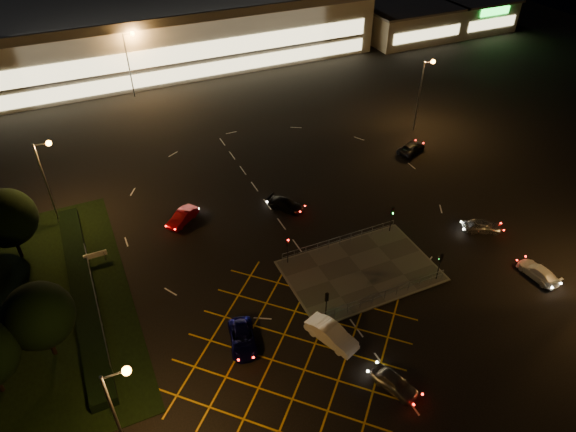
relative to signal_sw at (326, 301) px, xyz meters
name	(u,v)px	position (x,y,z in m)	size (l,w,h in m)	color
ground	(333,264)	(4.00, 5.99, -2.37)	(180.00, 180.00, 0.00)	black
pedestrian_island	(360,271)	(6.00, 3.99, -2.31)	(14.00, 9.00, 0.12)	#4C4944
grass_verge	(26,311)	(-24.00, 11.99, -2.33)	(18.00, 30.00, 0.08)	black
hedge	(83,291)	(-19.00, 11.99, -1.87)	(2.00, 26.00, 1.00)	black
supermarket	(170,29)	(4.00, 67.95, 2.95)	(72.00, 26.50, 10.50)	beige
retail_unit_a	(406,21)	(50.00, 59.97, 0.85)	(18.80, 14.80, 6.35)	beige
retail_unit_b	(469,11)	(66.00, 59.95, 0.85)	(14.80, 14.80, 6.35)	beige
streetlight_sw	(121,408)	(-17.56, -6.01, 4.20)	(1.78, 0.56, 10.03)	slate
streetlight_nw	(48,173)	(-19.56, 23.99, 4.20)	(1.78, 0.56, 10.03)	slate
streetlight_ne	(423,86)	(28.44, 25.99, 4.20)	(1.78, 0.56, 10.03)	slate
streetlight_far_left	(130,56)	(-5.56, 53.99, 4.20)	(1.78, 0.56, 10.03)	slate
streetlight_far_right	(350,19)	(34.44, 55.99, 4.20)	(1.78, 0.56, 10.03)	slate
signal_sw	(326,301)	(0.00, 0.00, 0.00)	(0.28, 0.30, 3.15)	black
signal_se	(440,261)	(12.00, 0.00, 0.00)	(0.28, 0.30, 3.15)	black
signal_nw	(288,245)	(0.00, 7.99, 0.00)	(0.28, 0.30, 3.15)	black
signal_ne	(392,214)	(12.00, 7.99, 0.00)	(0.28, 0.30, 3.15)	black
tree_c	(6,218)	(-24.00, 19.99, 2.59)	(5.76, 5.76, 7.84)	black
tree_e	(39,316)	(-22.00, 5.99, 2.28)	(5.40, 5.40, 7.35)	black
car_near_silver	(395,383)	(1.58, -8.32, -1.71)	(1.55, 3.85, 1.31)	#ABADB2
car_queue_white	(332,334)	(-0.63, -2.24, -1.57)	(1.68, 4.81, 1.59)	white
car_left_blue	(243,339)	(-7.55, 0.53, -1.74)	(2.10, 4.55, 1.26)	#0B0A41
car_far_dkgrey	(286,204)	(3.59, 16.35, -1.76)	(1.71, 4.22, 1.22)	black
car_right_silver	(482,226)	(21.00, 3.98, -1.68)	(1.61, 4.01, 1.37)	silver
car_circ_red	(182,217)	(-7.69, 18.81, -1.68)	(1.45, 4.15, 1.37)	maroon
car_east_grey	(411,148)	(23.96, 20.98, -1.73)	(2.11, 4.57, 1.27)	black
car_approach_white	(538,272)	(21.08, -3.73, -1.75)	(1.73, 4.26, 1.24)	white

